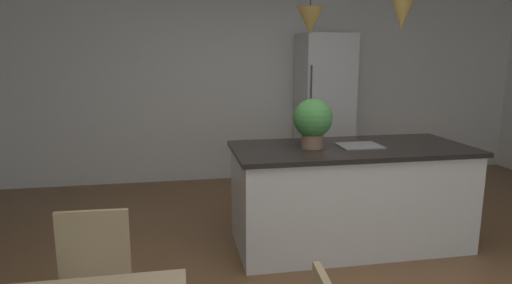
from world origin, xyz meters
TOP-DOWN VIEW (x-y plane):
  - wall_back_kitchen at (0.00, 3.26)m, footprint 10.00×0.12m
  - kitchen_island at (0.57, 0.87)m, footprint 2.07×0.94m
  - refrigerator at (1.01, 2.86)m, footprint 0.66×0.67m
  - pendant_over_island_main at (0.17, 0.87)m, footprint 0.22×0.22m
  - pendant_over_island_aux at (0.98, 0.87)m, footprint 0.20×0.20m
  - potted_plant_on_island at (0.22, 0.87)m, footprint 0.33×0.33m

SIDE VIEW (x-z plane):
  - kitchen_island at x=0.57m, z-range 0.01..0.92m
  - refrigerator at x=1.01m, z-range 0.00..1.96m
  - potted_plant_on_island at x=0.22m, z-range 0.93..1.35m
  - wall_back_kitchen at x=0.00m, z-range 0.00..2.70m
  - pendant_over_island_main at x=0.17m, z-range 1.54..2.38m
  - pendant_over_island_aux at x=0.98m, z-range 1.62..2.43m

